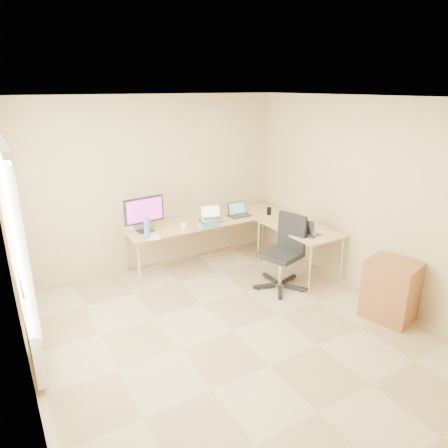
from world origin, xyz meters
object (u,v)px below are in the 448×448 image
desk_return (298,249)px  office_chair (281,255)px  laptop_return (311,228)px  laptop_center (212,213)px  monitor (144,214)px  desk_fan (138,219)px  laptop_black (240,210)px  water_bottle (147,228)px  desk_main (209,241)px  mug (183,227)px  keyboard (209,224)px  cabinet (390,291)px

desk_return → office_chair: 0.63m
laptop_return → laptop_center: bearing=24.7°
monitor → desk_fan: bearing=91.4°
laptop_black → water_bottle: size_ratio=1.13×
desk_fan → desk_main: bearing=-29.4°
water_bottle → mug: bearing=4.3°
laptop_center → laptop_black: 0.55m
laptop_black → monitor: bearing=177.3°
keyboard → mug: (-0.44, -0.03, 0.04)m
water_bottle → monitor: bearing=75.6°
mug → laptop_black: bearing=7.7°
office_chair → desk_main: bearing=91.8°
desk_main → keyboard: 0.45m
laptop_center → office_chair: bearing=-54.5°
keyboard → mug: mug is taller
desk_return → laptop_return: bearing=-105.6°
keyboard → cabinet: 2.66m
laptop_return → office_chair: (-0.44, 0.09, -0.33)m
laptop_return → office_chair: bearing=65.4°
laptop_center → mug: bearing=-160.3°
laptop_black → water_bottle: bearing=-172.8°
desk_main → cabinet: (1.07, -2.58, -0.01)m
laptop_black → water_bottle: water_bottle is taller
keyboard → mug: bearing=-168.5°
water_bottle → cabinet: bearing=-46.0°
desk_fan → laptop_return: (1.96, -1.56, -0.03)m
keyboard → office_chair: 1.21m
desk_return → water_bottle: size_ratio=4.30×
water_bottle → cabinet: size_ratio=0.39×
desk_main → laptop_black: 0.70m
desk_fan → laptop_return: desk_fan is taller
water_bottle → office_chair: (1.56, -0.98, -0.38)m
monitor → water_bottle: bearing=-110.0°
laptop_center → monitor: bearing=-177.4°
laptop_black → mug: laptop_black is taller
cabinet → mug: bearing=111.2°
laptop_return → cabinet: 1.32m
desk_main → desk_fan: bearing=169.5°
desk_fan → laptop_center: bearing=-39.3°
water_bottle → office_chair: bearing=-32.2°
monitor → water_bottle: size_ratio=1.97×
keyboard → laptop_center: bearing=38.7°
mug → keyboard: bearing=3.7°
desk_return → mug: 1.76m
desk_return → cabinet: size_ratio=1.68×
laptop_center → water_bottle: water_bottle is taller
monitor → keyboard: monitor is taller
laptop_center → cabinet: size_ratio=0.42×
laptop_center → office_chair: (0.48, -1.09, -0.39)m
desk_return → water_bottle: water_bottle is taller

